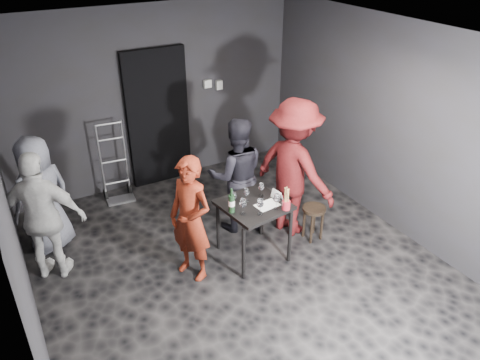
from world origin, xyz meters
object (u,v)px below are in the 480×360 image
stool (314,215)px  woman_black (237,173)px  breadstick_cup (286,199)px  bystander_grey (42,195)px  man_maroon (295,154)px  server_red (191,219)px  wine_bottle (232,203)px  hand_truck (118,185)px  tasting_table (254,211)px  bystander_cream (43,214)px

stool → woman_black: size_ratio=0.29×
breadstick_cup → bystander_grey: bearing=144.8°
man_maroon → bystander_grey: (-2.88, 1.18, -0.36)m
server_red → man_maroon: 1.58m
man_maroon → woman_black: bearing=39.2°
bystander_grey → wine_bottle: bystander_grey is taller
man_maroon → bystander_grey: size_ratio=1.47×
stool → server_red: bearing=175.7°
hand_truck → man_maroon: man_maroon is taller
stool → breadstick_cup: size_ratio=1.56×
hand_truck → man_maroon: bearing=-41.0°
man_maroon → breadstick_cup: size_ratio=7.43×
stool → woman_black: 1.13m
server_red → breadstick_cup: bearing=47.1°
wine_bottle → stool: bearing=-2.6°
hand_truck → tasting_table: hand_truck is taller
stool → man_maroon: size_ratio=0.21×
tasting_table → server_red: size_ratio=0.49×
man_maroon → tasting_table: bearing=91.5°
bystander_grey → bystander_cream: bearing=60.0°
man_maroon → bystander_grey: man_maroon is taller
hand_truck → wine_bottle: size_ratio=4.00×
hand_truck → bystander_cream: bystander_cream is taller
hand_truck → bystander_grey: bearing=-139.9°
stool → bystander_grey: bystander_grey is taller
woman_black → breadstick_cup: 0.95m
woman_black → hand_truck: bearing=-32.1°
tasting_table → stool: tasting_table is taller
tasting_table → server_red: 0.80m
tasting_table → man_maroon: size_ratio=0.33×
woman_black → man_maroon: 0.79m
tasting_table → woman_black: (0.13, 0.65, 0.17)m
bystander_cream → woman_black: bearing=-156.2°
stool → wine_bottle: bearing=177.4°
server_red → bystander_cream: bearing=-144.7°
man_maroon → breadstick_cup: 0.74m
tasting_table → woman_black: 0.69m
woman_black → wine_bottle: bearing=76.5°
woman_black → breadstick_cup: (0.13, -0.94, 0.07)m
hand_truck → stool: bearing=-43.5°
server_red → breadstick_cup: server_red is taller
hand_truck → stool: (1.92, -2.23, 0.14)m
server_red → wine_bottle: bearing=56.0°
stool → bystander_grey: (-3.00, 1.50, 0.40)m
bystander_grey → breadstick_cup: bystander_grey is taller
tasting_table → server_red: (-0.79, 0.04, 0.11)m
wine_bottle → man_maroon: bearing=14.3°
woman_black → man_maroon: size_ratio=0.73×
stool → breadstick_cup: (-0.59, -0.20, 0.53)m
hand_truck → wine_bottle: 2.40m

